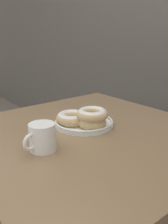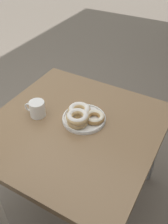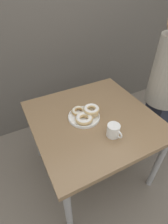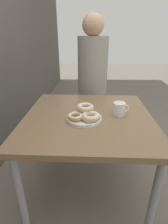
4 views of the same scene
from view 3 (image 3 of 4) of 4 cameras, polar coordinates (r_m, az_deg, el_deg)
name	(u,v)px [view 3 (image 3 of 4)]	position (r m, az deg, el deg)	size (l,w,h in m)	color
ground_plane	(100,182)	(1.88, 5.15, -21.71)	(14.00, 14.00, 0.00)	#70665B
wall_back	(47,14)	(1.96, -12.11, 28.77)	(8.00, 0.05, 2.60)	#56514C
dining_table	(93,124)	(1.46, 2.96, -3.97)	(0.96, 0.95, 0.72)	#846647
donut_plate	(86,114)	(1.38, 0.56, -0.74)	(0.27, 0.28, 0.09)	white
coffee_mug	(114,130)	(1.25, 9.62, -5.95)	(0.09, 0.13, 0.10)	white
person_figure	(166,89)	(1.79, 25.27, 6.76)	(0.35, 0.32, 1.47)	#232838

